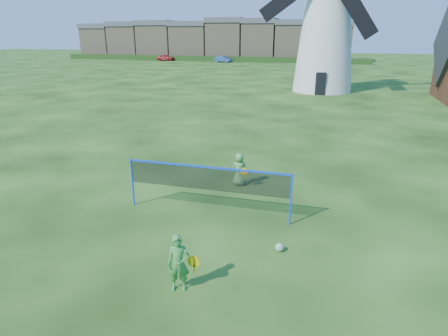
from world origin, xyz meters
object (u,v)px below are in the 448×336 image
windmill (326,28)px  play_ball (279,247)px  badminton_net (207,179)px  player_girl (179,263)px  car_left (166,58)px  player_boy (240,169)px  car_right (223,59)px

windmill → play_ball: (0.36, -30.14, -5.64)m
play_ball → badminton_net: bearing=147.3°
player_girl → car_left: 75.40m
car_left → player_girl: bearing=-156.4°
badminton_net → play_ball: 3.07m
player_boy → car_left: size_ratio=0.33×
player_girl → car_left: size_ratio=0.36×
windmill → badminton_net: size_ratio=3.25×
play_ball → car_right: bearing=107.2°
badminton_net → car_left: size_ratio=1.40×
player_boy → play_ball: 4.70m
badminton_net → car_left: badminton_net is taller
windmill → car_left: 49.02m
player_girl → car_right: 70.28m
windmill → car_right: windmill is taller
player_boy → car_left: bearing=-70.0°
player_boy → badminton_net: bearing=76.1°
windmill → player_boy: windmill is taller
badminton_net → car_left: bearing=114.9°
play_ball → car_right: (-20.32, 65.65, 0.47)m
player_boy → car_right: size_ratio=0.34×
player_girl → player_boy: 6.35m
windmill → player_girl: size_ratio=12.65×
player_girl → badminton_net: bearing=81.9°
badminton_net → car_right: 66.53m
badminton_net → car_right: size_ratio=1.43×
play_ball → car_left: bearing=116.1°
windmill → player_boy: (-1.71, -25.95, -5.14)m
player_girl → car_left: (-30.82, 68.81, -0.03)m
car_left → car_right: (12.35, -1.01, -0.04)m
play_ball → car_left: 74.23m
badminton_net → player_boy: badminton_net is taller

